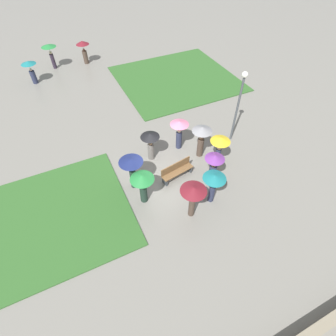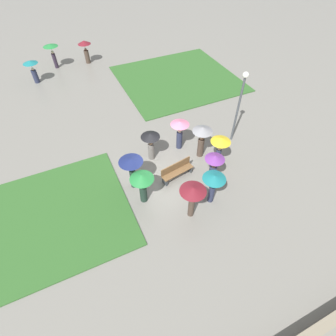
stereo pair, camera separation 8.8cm
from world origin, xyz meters
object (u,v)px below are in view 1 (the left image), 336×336
lone_walker_mid_plaza (83,48)px  lone_walker_far_path (50,51)px  crowd_person_yellow (220,145)px  crowd_person_navy (131,166)px  park_bench (177,170)px  crowd_person_grey (202,135)px  crowd_person_green (142,182)px  crowd_person_purple (214,164)px  crowd_person_black (150,141)px  crowd_person_teal (214,181)px  lone_walker_near_lawn (30,68)px  lamp_post (239,99)px  crowd_person_pink (179,130)px  crowd_person_maroon (193,194)px

lone_walker_mid_plaza → lone_walker_far_path: bearing=44.5°
crowd_person_yellow → crowd_person_navy: crowd_person_navy is taller
park_bench → crowd_person_grey: (1.92, 0.90, 0.96)m
crowd_person_green → crowd_person_purple: bearing=39.9°
crowd_person_black → crowd_person_yellow: 3.63m
crowd_person_grey → crowd_person_teal: (-1.13, -2.99, -0.04)m
crowd_person_black → lone_walker_far_path: size_ratio=0.91×
crowd_person_teal → lone_walker_near_lawn: 16.82m
lamp_post → lone_walker_near_lawn: size_ratio=2.47×
crowd_person_navy → crowd_person_black: bearing=140.7°
lamp_post → crowd_person_navy: size_ratio=2.23×
crowd_person_teal → crowd_person_navy: size_ratio=0.94×
crowd_person_green → lamp_post: bearing=62.7°
crowd_person_grey → lone_walker_far_path: 15.56m
crowd_person_green → lone_walker_mid_plaza: (1.03, 15.86, -0.02)m
crowd_person_grey → lone_walker_mid_plaza: bearing=151.6°
crowd_person_purple → crowd_person_green: bearing=-157.8°
park_bench → lamp_post: bearing=7.0°
lone_walker_far_path → lone_walker_mid_plaza: (2.63, -0.23, -0.15)m
crowd_person_navy → crowd_person_pink: crowd_person_navy is taller
crowd_person_grey → crowd_person_purple: crowd_person_grey is taller
lone_walker_far_path → crowd_person_black: bearing=-22.8°
lamp_post → crowd_person_maroon: bearing=-142.5°
crowd_person_maroon → crowd_person_black: bearing=-44.1°
park_bench → crowd_person_green: bearing=-171.7°
crowd_person_pink → crowd_person_black: bearing=-22.5°
crowd_person_teal → crowd_person_green: 3.22m
lone_walker_far_path → crowd_person_teal: bearing=-21.1°
crowd_person_maroon → crowd_person_yellow: (2.84, 2.24, -0.11)m
crowd_person_teal → crowd_person_yellow: bearing=9.7°
lamp_post → lone_walker_mid_plaza: bearing=111.4°
crowd_person_grey → crowd_person_black: 2.75m
lamp_post → crowd_person_purple: size_ratio=2.35×
crowd_person_pink → lone_walker_mid_plaza: lone_walker_mid_plaza is taller
park_bench → lamp_post: (4.35, 1.31, 2.30)m
crowd_person_black → crowd_person_navy: size_ratio=0.93×
crowd_person_maroon → crowd_person_purple: crowd_person_maroon is taller
lamp_post → crowd_person_maroon: 6.19m
park_bench → crowd_person_maroon: bearing=-110.6°
crowd_person_navy → crowd_person_teal: bearing=58.8°
crowd_person_navy → lone_walker_far_path: 15.12m
crowd_person_teal → crowd_person_navy: 3.90m
park_bench → lone_walker_far_path: lone_walker_far_path is taller
crowd_person_grey → crowd_person_navy: 4.20m
crowd_person_navy → lone_walker_near_lawn: (-3.27, 13.15, -0.25)m
lamp_post → crowd_person_teal: lamp_post is taller
crowd_person_maroon → lone_walker_far_path: crowd_person_maroon is taller
crowd_person_maroon → crowd_person_navy: (-1.78, 2.75, -0.10)m
crowd_person_purple → crowd_person_black: bearing=154.4°
crowd_person_maroon → lone_walker_mid_plaza: 17.57m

